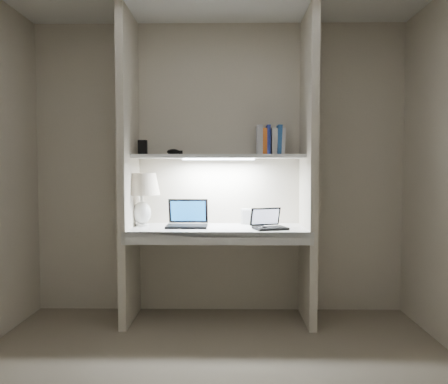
{
  "coord_description": "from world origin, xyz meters",
  "views": [
    {
      "loc": [
        0.1,
        -2.32,
        1.24
      ],
      "look_at": [
        0.05,
        1.05,
        1.07
      ],
      "focal_mm": 35.0,
      "sensor_mm": 36.0,
      "label": 1
    }
  ],
  "objects_px": {
    "laptop_main": "(187,220)",
    "laptop_netbook": "(268,224)",
    "table_lamp": "(142,190)",
    "speaker": "(247,217)",
    "book_row": "(270,141)"
  },
  "relations": [
    {
      "from": "laptop_main",
      "to": "laptop_netbook",
      "type": "height_order",
      "value": "laptop_main"
    },
    {
      "from": "speaker",
      "to": "laptop_netbook",
      "type": "bearing_deg",
      "value": -44.3
    },
    {
      "from": "table_lamp",
      "to": "laptop_main",
      "type": "xyz_separation_m",
      "value": [
        0.38,
        -0.03,
        -0.25
      ]
    },
    {
      "from": "laptop_main",
      "to": "book_row",
      "type": "distance_m",
      "value": 0.96
    },
    {
      "from": "laptop_main",
      "to": "speaker",
      "type": "height_order",
      "value": "laptop_main"
    },
    {
      "from": "table_lamp",
      "to": "laptop_netbook",
      "type": "relative_size",
      "value": 1.44
    },
    {
      "from": "table_lamp",
      "to": "book_row",
      "type": "relative_size",
      "value": 1.78
    },
    {
      "from": "laptop_main",
      "to": "laptop_netbook",
      "type": "bearing_deg",
      "value": -11.06
    },
    {
      "from": "book_row",
      "to": "laptop_main",
      "type": "bearing_deg",
      "value": -170.63
    },
    {
      "from": "table_lamp",
      "to": "book_row",
      "type": "xyz_separation_m",
      "value": [
        1.08,
        0.08,
        0.41
      ]
    },
    {
      "from": "table_lamp",
      "to": "laptop_netbook",
      "type": "height_order",
      "value": "table_lamp"
    },
    {
      "from": "table_lamp",
      "to": "laptop_main",
      "type": "bearing_deg",
      "value": -4.6
    },
    {
      "from": "laptop_netbook",
      "to": "book_row",
      "type": "relative_size",
      "value": 1.24
    },
    {
      "from": "speaker",
      "to": "book_row",
      "type": "relative_size",
      "value": 0.54
    },
    {
      "from": "laptop_netbook",
      "to": "speaker",
      "type": "bearing_deg",
      "value": 102.07
    }
  ]
}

